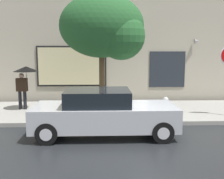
{
  "coord_description": "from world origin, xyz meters",
  "views": [
    {
      "loc": [
        -0.81,
        -8.33,
        2.69
      ],
      "look_at": [
        -0.43,
        1.8,
        1.2
      ],
      "focal_mm": 43.62,
      "sensor_mm": 36.0,
      "label": 1
    }
  ],
  "objects_px": {
    "fire_hydrant": "(165,107)",
    "street_tree": "(106,28)",
    "parked_car": "(103,113)",
    "pedestrian_with_umbrella": "(25,74)"
  },
  "relations": [
    {
      "from": "pedestrian_with_umbrella",
      "to": "street_tree",
      "type": "bearing_deg",
      "value": -18.44
    },
    {
      "from": "parked_car",
      "to": "street_tree",
      "type": "relative_size",
      "value": 0.96
    },
    {
      "from": "parked_car",
      "to": "pedestrian_with_umbrella",
      "type": "relative_size",
      "value": 2.4
    },
    {
      "from": "fire_hydrant",
      "to": "pedestrian_with_umbrella",
      "type": "bearing_deg",
      "value": 166.24
    },
    {
      "from": "street_tree",
      "to": "parked_car",
      "type": "bearing_deg",
      "value": -93.0
    },
    {
      "from": "pedestrian_with_umbrella",
      "to": "street_tree",
      "type": "relative_size",
      "value": 0.4
    },
    {
      "from": "fire_hydrant",
      "to": "street_tree",
      "type": "relative_size",
      "value": 0.16
    },
    {
      "from": "parked_car",
      "to": "pedestrian_with_umbrella",
      "type": "xyz_separation_m",
      "value": [
        -3.29,
        3.25,
        0.93
      ]
    },
    {
      "from": "pedestrian_with_umbrella",
      "to": "fire_hydrant",
      "type": "bearing_deg",
      "value": -13.76
    },
    {
      "from": "street_tree",
      "to": "pedestrian_with_umbrella",
      "type": "bearing_deg",
      "value": 161.56
    }
  ]
}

